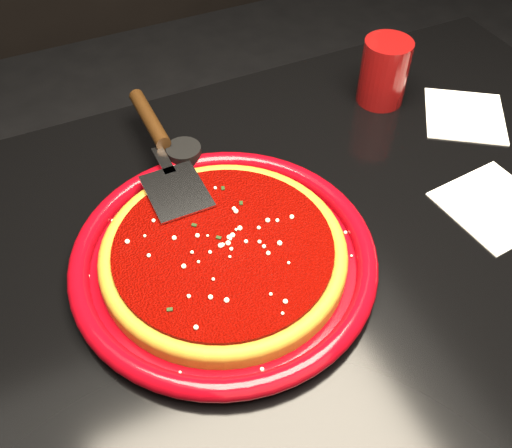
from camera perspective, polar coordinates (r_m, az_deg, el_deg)
The scene contains 12 objects.
table at distance 1.09m, azimuth 3.70°, elevation -14.69°, with size 1.20×0.80×0.75m, color black.
plate at distance 0.74m, azimuth -3.23°, elevation -3.30°, with size 0.40×0.40×0.03m, color #75030A.
pizza_crust at distance 0.74m, azimuth -3.24°, elevation -3.07°, with size 0.32×0.32×0.02m, color brown.
pizza_crust_rim at distance 0.73m, azimuth -3.27°, elevation -2.68°, with size 0.32×0.32×0.02m, color brown.
pizza_sauce at distance 0.73m, azimuth -3.29°, elevation -2.40°, with size 0.28×0.28×0.01m, color #650300.
parmesan_dusting at distance 0.72m, azimuth -3.32°, elevation -1.99°, with size 0.27×0.27×0.01m, color beige, non-canonical shape.
basil_flecks at distance 0.72m, azimuth -3.31°, elevation -2.05°, with size 0.25×0.25×0.00m, color black, non-canonical shape.
pizza_server at distance 0.85m, azimuth -9.30°, elevation 7.40°, with size 0.09×0.33×0.02m, color #BABDC2, non-canonical shape.
cup at distance 1.01m, azimuth 12.68°, elevation 14.62°, with size 0.08×0.08×0.11m, color maroon.
napkin_a at distance 0.89m, azimuth 22.76°, elevation 1.68°, with size 0.14×0.14×0.00m, color white.
napkin_b at distance 1.04m, azimuth 20.15°, elevation 10.15°, with size 0.13×0.14×0.00m, color white.
ramekin at distance 0.87m, azimuth -7.16°, elevation 6.58°, with size 0.05×0.05×0.04m, color black.
Camera 1 is at (-0.27, -0.42, 1.34)m, focal length 40.00 mm.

